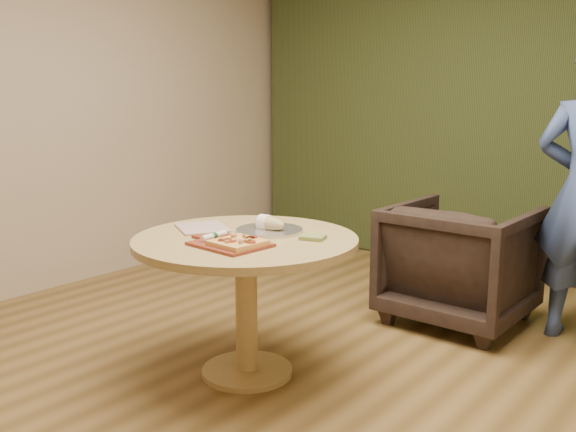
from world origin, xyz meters
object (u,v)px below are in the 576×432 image
Objects in this scene: pedestal_table at (246,263)px; serving_tray at (269,230)px; pizza_paddle at (229,244)px; armchair at (460,257)px; cutlery_roll at (214,236)px; bread_roll at (268,223)px; flatbread_pizza at (238,242)px.

serving_tray is at bearing 85.50° from pedestal_table.
pizza_paddle is 0.36m from serving_tray.
armchair reaches higher than serving_tray.
bread_roll is at bearing 76.53° from cutlery_roll.
flatbread_pizza reaches higher than serving_tray.
pedestal_table is 5.99× the size of bread_roll.
cutlery_roll is 0.56× the size of serving_tray.
serving_tray is 1.84× the size of bread_roll.
pizza_paddle is at bearing 175.02° from flatbread_pizza.
pizza_paddle is at bearing 74.38° from armchair.
pizza_paddle is 0.53× the size of armchair.
bread_roll is (-0.06, 0.36, 0.04)m from pizza_paddle.
cutlery_roll is at bearing 178.31° from pizza_paddle.
cutlery_roll is (-0.18, 0.02, 0.00)m from flatbread_pizza.
cutlery_roll reaches higher than serving_tray.
serving_tray is (-0.05, 0.36, -0.00)m from pizza_paddle.
serving_tray is at bearing 102.05° from pizza_paddle.
pedestal_table is 0.29m from flatbread_pizza.
cutlery_roll is (-0.05, -0.17, 0.17)m from pedestal_table.
bread_roll reaches higher than cutlery_roll.
cutlery_roll reaches higher than pedestal_table.
bread_roll is 0.22× the size of armchair.
armchair is at bearing 78.32° from pizza_paddle.
pedestal_table is 3.25× the size of serving_tray.
flatbread_pizza is 1.19× the size of cutlery_roll.
cutlery_roll is at bearing -99.25° from bread_roll.
armchair is (0.59, 1.63, -0.35)m from cutlery_roll.
bread_roll reaches higher than flatbread_pizza.
pedestal_table is at bearing 70.27° from armchair.
pizza_paddle is 0.12m from cutlery_roll.
serving_tray is (-0.11, 0.37, -0.02)m from flatbread_pizza.
pizza_paddle is at bearing -71.62° from pedestal_table.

